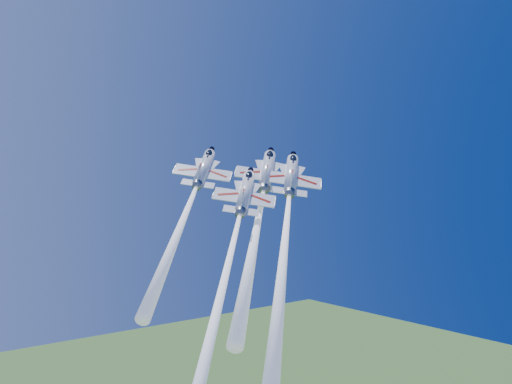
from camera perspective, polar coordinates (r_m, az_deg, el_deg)
jet_lead at (r=90.04m, az=0.31°, el=-2.29°), size 28.85×33.48×35.95m
jet_left at (r=87.00m, az=-6.80°, el=-1.53°), size 25.09×29.09×31.18m
jet_right at (r=84.76m, az=2.99°, el=-4.08°), size 31.29×36.77×40.28m
jet_slot at (r=72.51m, az=-3.32°, el=-9.27°), size 34.85×41.61×49.53m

